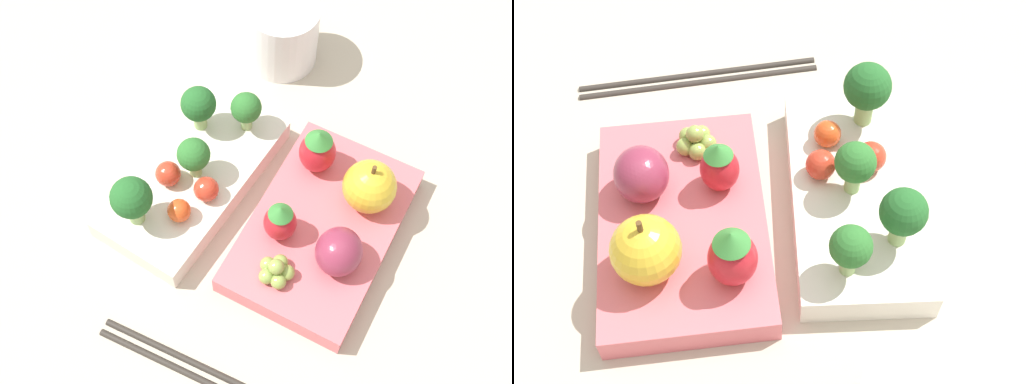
# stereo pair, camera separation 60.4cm
# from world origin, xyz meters

# --- Properties ---
(ground_plane) EXTENTS (4.00, 4.00, 0.00)m
(ground_plane) POSITION_xyz_m (0.00, 0.00, 0.00)
(ground_plane) COLOR #BCB29E
(bento_box_savoury) EXTENTS (0.20, 0.12, 0.02)m
(bento_box_savoury) POSITION_xyz_m (-0.00, 0.06, 0.01)
(bento_box_savoury) COLOR silver
(bento_box_savoury) RESTS_ON ground_plane
(bento_box_fruit) EXTENTS (0.20, 0.13, 0.02)m
(bento_box_fruit) POSITION_xyz_m (0.00, -0.07, 0.01)
(bento_box_fruit) COLOR #DB6670
(bento_box_fruit) RESTS_ON ground_plane
(broccoli_floret_0) EXTENTS (0.03, 0.03, 0.05)m
(broccoli_floret_0) POSITION_xyz_m (0.00, 0.06, 0.05)
(broccoli_floret_0) COLOR #93B770
(broccoli_floret_0) RESTS_ON bento_box_savoury
(broccoli_floret_1) EXTENTS (0.04, 0.04, 0.06)m
(broccoli_floret_1) POSITION_xyz_m (-0.06, 0.08, 0.06)
(broccoli_floret_1) COLOR #93B770
(broccoli_floret_1) RESTS_ON bento_box_savoury
(broccoli_floret_2) EXTENTS (0.03, 0.03, 0.05)m
(broccoli_floret_2) POSITION_xyz_m (0.05, 0.07, 0.06)
(broccoli_floret_2) COLOR #93B770
(broccoli_floret_2) RESTS_ON bento_box_savoury
(broccoli_floret_3) EXTENTS (0.03, 0.03, 0.04)m
(broccoli_floret_3) POSITION_xyz_m (0.07, 0.03, 0.05)
(broccoli_floret_3) COLOR #93B770
(broccoli_floret_3) RESTS_ON bento_box_savoury
(cherry_tomato_0) EXTENTS (0.02, 0.02, 0.02)m
(cherry_tomato_0) POSITION_xyz_m (-0.02, 0.04, 0.04)
(cherry_tomato_0) COLOR red
(cherry_tomato_0) RESTS_ON bento_box_savoury
(cherry_tomato_1) EXTENTS (0.02, 0.02, 0.02)m
(cherry_tomato_1) POSITION_xyz_m (-0.05, 0.05, 0.04)
(cherry_tomato_1) COLOR #DB4C1E
(cherry_tomato_1) RESTS_ON bento_box_savoury
(cherry_tomato_2) EXTENTS (0.02, 0.02, 0.02)m
(cherry_tomato_2) POSITION_xyz_m (-0.02, 0.07, 0.04)
(cherry_tomato_2) COLOR red
(cherry_tomato_2) RESTS_ON bento_box_savoury
(apple) EXTENTS (0.05, 0.05, 0.06)m
(apple) POSITION_xyz_m (0.04, -0.10, 0.05)
(apple) COLOR gold
(apple) RESTS_ON bento_box_fruit
(strawberry_0) EXTENTS (0.03, 0.03, 0.05)m
(strawberry_0) POSITION_xyz_m (0.05, -0.04, 0.05)
(strawberry_0) COLOR red
(strawberry_0) RESTS_ON bento_box_fruit
(strawberry_1) EXTENTS (0.03, 0.03, 0.04)m
(strawberry_1) POSITION_xyz_m (-0.02, -0.04, 0.04)
(strawberry_1) COLOR red
(strawberry_1) RESTS_ON bento_box_fruit
(plum) EXTENTS (0.04, 0.04, 0.04)m
(plum) POSITION_xyz_m (-0.03, -0.10, 0.04)
(plum) COLOR #892D47
(plum) RESTS_ON bento_box_fruit
(grape_cluster) EXTENTS (0.03, 0.03, 0.02)m
(grape_cluster) POSITION_xyz_m (-0.06, -0.05, 0.03)
(grape_cluster) COLOR #8EA84C
(grape_cluster) RESTS_ON bento_box_fruit
(drinking_cup) EXTENTS (0.07, 0.07, 0.07)m
(drinking_cup) POSITION_xyz_m (0.18, 0.05, 0.04)
(drinking_cup) COLOR white
(drinking_cup) RESTS_ON ground_plane
(chopsticks_pair) EXTENTS (0.02, 0.21, 0.01)m
(chopsticks_pair) POSITION_xyz_m (-0.16, -0.04, 0.00)
(chopsticks_pair) COLOR #332D28
(chopsticks_pair) RESTS_ON ground_plane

